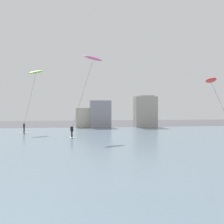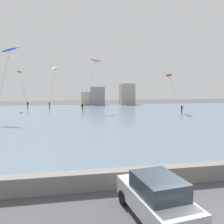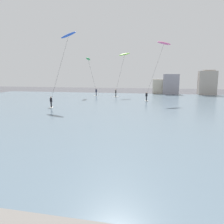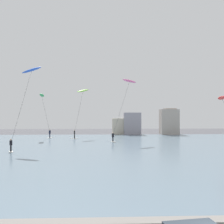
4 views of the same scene
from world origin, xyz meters
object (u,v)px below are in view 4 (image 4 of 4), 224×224
object	(u,v)px
kitesurfer_red	(224,102)
kitesurfer_pink	(127,88)
kitesurfer_lime	(82,95)
kitesurfer_green	(43,100)
kitesurfer_blue	(29,78)

from	to	relation	value
kitesurfer_red	kitesurfer_pink	bearing A→B (deg)	158.01
kitesurfer_lime	kitesurfer_pink	xyz separation A→B (m)	(8.22, -8.73, 0.60)
kitesurfer_pink	kitesurfer_green	size ratio (longest dim) A/B	1.25
kitesurfer_red	kitesurfer_blue	distance (m)	28.79
kitesurfer_blue	kitesurfer_lime	bearing A→B (deg)	71.25
kitesurfer_green	kitesurfer_pink	bearing A→B (deg)	-21.22
kitesurfer_lime	kitesurfer_pink	world-z (taller)	kitesurfer_pink
kitesurfer_lime	kitesurfer_blue	bearing A→B (deg)	-108.75
kitesurfer_red	kitesurfer_blue	world-z (taller)	kitesurfer_blue
kitesurfer_pink	kitesurfer_blue	bearing A→B (deg)	-147.65
kitesurfer_red	kitesurfer_pink	xyz separation A→B (m)	(-14.18, 5.72, 2.51)
kitesurfer_red	kitesurfer_lime	bearing A→B (deg)	147.17
kitesurfer_red	kitesurfer_green	world-z (taller)	kitesurfer_green
kitesurfer_lime	kitesurfer_red	world-z (taller)	kitesurfer_lime
kitesurfer_pink	kitesurfer_green	xyz separation A→B (m)	(-15.49, 6.02, -1.85)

